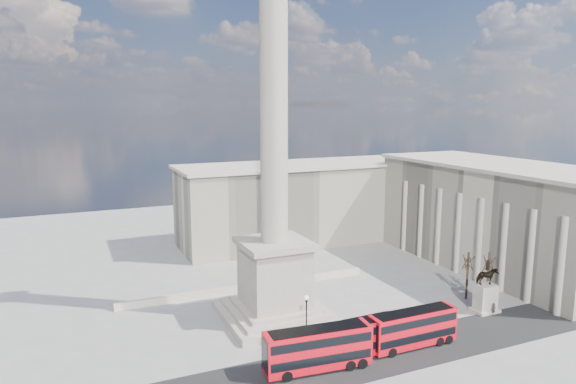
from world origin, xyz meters
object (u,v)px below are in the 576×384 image
at_px(red_bus_a, 318,348).
at_px(equestrian_statue, 486,294).
at_px(pedestrian_standing, 438,320).
at_px(victorian_lamp, 306,317).
at_px(pedestrian_walking, 494,309).
at_px(red_bus_b, 356,338).
at_px(nelsons_column, 274,225).
at_px(red_bus_c, 413,328).
at_px(pedestrian_crossing, 330,332).

relative_size(red_bus_a, equestrian_statue, 1.61).
xyz_separation_m(equestrian_statue, pedestrian_standing, (-9.43, -1.37, -1.68)).
bearing_deg(victorian_lamp, pedestrian_walking, -3.79).
distance_m(equestrian_statue, pedestrian_standing, 9.68).
distance_m(red_bus_b, pedestrian_standing, 14.32).
height_order(red_bus_b, pedestrian_walking, red_bus_b).
height_order(nelsons_column, pedestrian_walking, nelsons_column).
distance_m(red_bus_a, pedestrian_walking, 29.31).
bearing_deg(red_bus_a, red_bus_c, 6.86).
bearing_deg(pedestrian_walking, pedestrian_crossing, 154.63).
xyz_separation_m(victorian_lamp, pedestrian_walking, (27.91, -1.85, -2.97)).
distance_m(red_bus_b, pedestrian_walking, 23.92).
relative_size(red_bus_c, victorian_lamp, 1.73).
xyz_separation_m(red_bus_a, pedestrian_standing, (19.31, 3.56, -1.63)).
bearing_deg(pedestrian_walking, pedestrian_standing, 160.87).
bearing_deg(equestrian_statue, pedestrian_crossing, 176.94).
bearing_deg(pedestrian_crossing, nelsons_column, 3.27).
xyz_separation_m(nelsons_column, pedestrian_crossing, (3.83, -8.85, -12.09)).
bearing_deg(equestrian_statue, red_bus_b, -170.12).
xyz_separation_m(equestrian_statue, pedestrian_crossing, (-23.91, 1.28, -1.75)).
relative_size(pedestrian_standing, pedestrian_crossing, 1.09).
xyz_separation_m(red_bus_c, pedestrian_walking, (16.17, 3.23, -1.54)).
xyz_separation_m(red_bus_a, victorian_lamp, (1.14, 5.40, 1.28)).
bearing_deg(equestrian_statue, pedestrian_walking, -77.69).
distance_m(nelsons_column, pedestrian_crossing, 15.46).
distance_m(victorian_lamp, pedestrian_crossing, 4.83).
xyz_separation_m(red_bus_c, equestrian_statue, (15.87, 4.60, 0.19)).
distance_m(red_bus_b, red_bus_c, 7.58).
bearing_deg(nelsons_column, equestrian_statue, -20.06).
height_order(red_bus_b, victorian_lamp, victorian_lamp).
bearing_deg(nelsons_column, red_bus_b, -73.11).
relative_size(nelsons_column, victorian_lamp, 7.67).
bearing_deg(pedestrian_standing, pedestrian_walking, 136.53).
bearing_deg(equestrian_statue, red_bus_c, -163.83).
bearing_deg(red_bus_c, pedestrian_crossing, 143.69).
bearing_deg(red_bus_a, pedestrian_standing, 15.85).
bearing_deg(red_bus_c, red_bus_b, 175.94).
height_order(victorian_lamp, pedestrian_walking, victorian_lamp).
relative_size(victorian_lamp, pedestrian_standing, 3.58).
xyz_separation_m(nelsons_column, victorian_lamp, (0.13, -9.65, -9.09)).
xyz_separation_m(red_bus_a, red_bus_b, (5.32, 0.85, -0.26)).
bearing_deg(red_bus_a, red_bus_b, 14.43).
relative_size(nelsons_column, pedestrian_standing, 27.48).
relative_size(red_bus_b, equestrian_statue, 1.43).
height_order(red_bus_c, equestrian_statue, equestrian_statue).
distance_m(victorian_lamp, pedestrian_standing, 18.50).
bearing_deg(pedestrian_standing, red_bus_b, -32.51).
bearing_deg(pedestrian_crossing, pedestrian_walking, -116.39).
xyz_separation_m(victorian_lamp, equestrian_statue, (27.61, -0.48, -1.24)).
height_order(equestrian_statue, pedestrian_walking, equestrian_statue).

